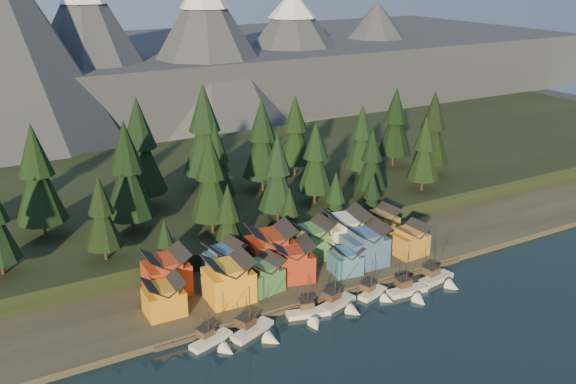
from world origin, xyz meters
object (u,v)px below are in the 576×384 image
boat_0 (214,337)px  boat_3 (341,298)px  boat_1 (256,326)px  house_front_0 (164,296)px  boat_2 (310,310)px  house_front_1 (229,278)px  boat_6 (440,274)px  house_back_1 (224,260)px  boat_5 (410,287)px  house_back_0 (166,271)px  boat_4 (376,289)px

boat_0 → boat_3: size_ratio=0.89×
boat_1 → house_front_0: bearing=111.5°
boat_2 → house_front_1: house_front_1 is taller
boat_2 → house_front_0: house_front_0 is taller
boat_6 → house_back_1: (-44.63, 24.47, 3.92)m
boat_0 → boat_5: bearing=-21.7°
boat_0 → house_front_0: (-5.24, 13.97, 3.83)m
house_back_0 → boat_0: bearing=-85.0°
boat_3 → boat_5: boat_3 is taller
boat_3 → house_front_0: bearing=142.7°
boat_1 → house_back_0: house_back_0 is taller
house_front_1 → house_back_0: house_back_0 is taller
boat_3 → boat_5: size_ratio=1.03×
boat_4 → house_front_1: 33.54m
boat_1 → boat_0: bearing=151.6°
boat_4 → boat_5: boat_5 is taller
boat_6 → house_front_1: (-47.85, 15.17, 4.51)m
boat_2 → house_front_1: size_ratio=1.05×
boat_3 → boat_5: 17.18m
house_back_1 → boat_0: bearing=-126.3°
boat_1 → boat_4: (30.79, 0.70, -0.24)m
boat_0 → boat_3: boat_3 is taller
boat_5 → boat_6: size_ratio=0.97×
boat_0 → boat_4: (39.67, -0.34, 0.09)m
boat_1 → house_back_1: 23.72m
boat_5 → house_back_0: house_back_0 is taller
boat_0 → house_back_0: (-1.66, 22.16, 5.02)m
house_back_1 → house_front_1: bearing=-116.0°
house_back_0 → boat_3: bearing=-34.7°
house_front_0 → boat_1: bearing=-44.9°
boat_1 → boat_2: 12.96m
house_back_0 → boat_1: bearing=-64.9°
boat_3 → house_front_0: boat_3 is taller
boat_1 → boat_6: 48.18m
house_back_1 → boat_1: bearing=-105.6°
house_front_1 → house_back_1: bearing=73.3°
boat_2 → boat_4: bearing=15.9°
boat_0 → boat_1: bearing=-23.8°
boat_6 → house_front_1: size_ratio=1.15×
house_front_0 → house_back_1: 19.41m
boat_3 → boat_6: (27.00, -2.08, 0.04)m
boat_5 → house_front_0: (-52.12, 17.67, 3.55)m
boat_0 → house_back_0: 22.78m
boat_6 → house_back_0: house_back_0 is taller
boat_6 → house_back_0: 63.79m
boat_2 → boat_3: boat_3 is taller
house_front_0 → house_front_1: size_ratio=0.81×
house_front_0 → boat_6: bearing=-12.9°
boat_3 → house_front_0: (-35.28, 14.29, 3.44)m
house_front_1 → house_back_1: 9.86m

